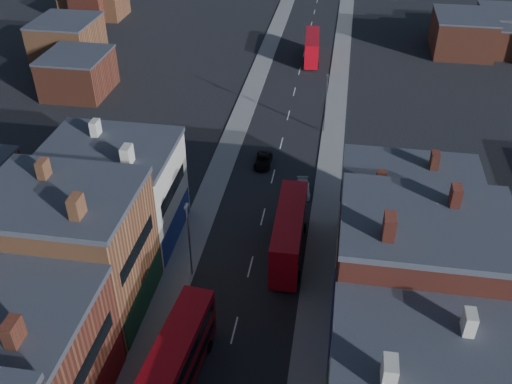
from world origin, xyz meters
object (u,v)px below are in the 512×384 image
(bus_0, at_px, (176,361))
(car_3, at_px, (303,189))
(bus_1, at_px, (289,233))
(bus_2, at_px, (312,47))
(car_2, at_px, (263,161))

(bus_0, bearing_deg, car_3, 80.84)
(bus_0, relative_size, car_3, 3.01)
(bus_0, height_order, bus_1, bus_1)
(bus_1, height_order, bus_2, bus_1)
(bus_1, distance_m, car_3, 10.93)
(car_2, bearing_deg, bus_0, -93.68)
(bus_2, relative_size, car_2, 2.42)
(bus_1, bearing_deg, bus_2, 91.26)
(bus_2, bearing_deg, bus_0, -97.59)
(car_2, bearing_deg, bus_1, -73.63)
(bus_0, distance_m, car_2, 32.40)
(car_2, bearing_deg, car_3, -45.01)
(bus_1, relative_size, car_3, 3.02)
(bus_1, bearing_deg, car_2, 106.34)
(car_3, bearing_deg, bus_2, 85.62)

